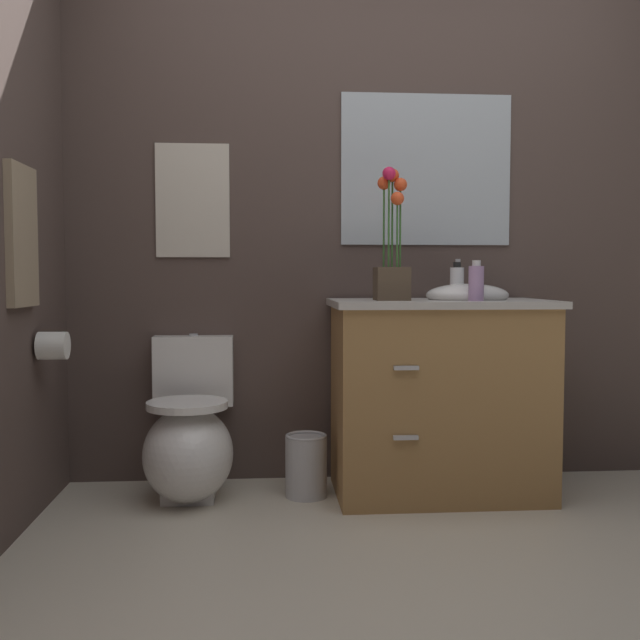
# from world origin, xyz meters

# --- Properties ---
(ground_plane) EXTENTS (9.83, 9.83, 0.00)m
(ground_plane) POSITION_xyz_m (0.00, 0.00, 0.00)
(ground_plane) COLOR beige
(wall_back) EXTENTS (4.59, 0.05, 2.50)m
(wall_back) POSITION_xyz_m (0.20, 1.45, 1.25)
(wall_back) COLOR #4C3D38
(wall_back) RESTS_ON ground_plane
(toilet) EXTENTS (0.38, 0.59, 0.69)m
(toilet) POSITION_xyz_m (-0.90, 1.16, 0.24)
(toilet) COLOR white
(toilet) RESTS_ON ground_plane
(vanity_cabinet) EXTENTS (0.94, 0.56, 1.03)m
(vanity_cabinet) POSITION_xyz_m (0.19, 1.13, 0.44)
(vanity_cabinet) COLOR #9E7242
(vanity_cabinet) RESTS_ON ground_plane
(flower_vase) EXTENTS (0.14, 0.14, 0.56)m
(flower_vase) POSITION_xyz_m (-0.03, 1.08, 1.03)
(flower_vase) COLOR #4C3D2D
(flower_vase) RESTS_ON vanity_cabinet
(soap_bottle) EXTENTS (0.06, 0.06, 0.17)m
(soap_bottle) POSITION_xyz_m (0.30, 0.99, 0.93)
(soap_bottle) COLOR #B28CBF
(soap_bottle) RESTS_ON vanity_cabinet
(lotion_bottle) EXTENTS (0.06, 0.06, 0.16)m
(lotion_bottle) POSITION_xyz_m (0.28, 1.22, 0.93)
(lotion_bottle) COLOR white
(lotion_bottle) RESTS_ON vanity_cabinet
(trash_bin) EXTENTS (0.18, 0.18, 0.27)m
(trash_bin) POSITION_xyz_m (-0.40, 1.13, 0.14)
(trash_bin) COLOR #B7B7BC
(trash_bin) RESTS_ON ground_plane
(wall_poster) EXTENTS (0.33, 0.01, 0.52)m
(wall_poster) POSITION_xyz_m (-0.90, 1.42, 1.30)
(wall_poster) COLOR beige
(wall_mirror) EXTENTS (0.80, 0.01, 0.70)m
(wall_mirror) POSITION_xyz_m (0.19, 1.42, 1.45)
(wall_mirror) COLOR #B2BCC6
(hanging_towel) EXTENTS (0.03, 0.28, 0.52)m
(hanging_towel) POSITION_xyz_m (-1.46, 0.79, 1.10)
(hanging_towel) COLOR gray
(toilet_paper_roll) EXTENTS (0.11, 0.11, 0.11)m
(toilet_paper_roll) POSITION_xyz_m (-1.40, 0.96, 0.68)
(toilet_paper_roll) COLOR white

